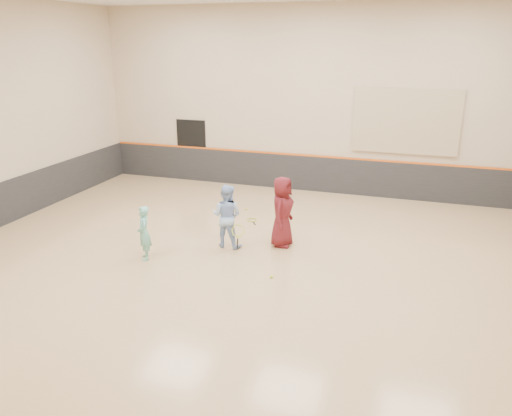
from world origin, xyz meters
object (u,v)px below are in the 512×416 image
(instructor, at_px, (227,216))
(young_man, at_px, (282,212))
(spare_racket, at_px, (252,220))
(girl, at_px, (144,233))

(instructor, distance_m, young_man, 1.36)
(instructor, height_order, spare_racket, instructor)
(girl, height_order, young_man, young_man)
(instructor, height_order, young_man, young_man)
(girl, height_order, instructor, instructor)
(girl, xyz_separation_m, young_man, (2.81, 1.80, 0.24))
(instructor, bearing_deg, spare_racket, -86.33)
(young_man, xyz_separation_m, spare_racket, (-1.28, 1.45, -0.86))
(instructor, xyz_separation_m, young_man, (1.27, 0.49, 0.09))
(instructor, relative_size, spare_racket, 2.53)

